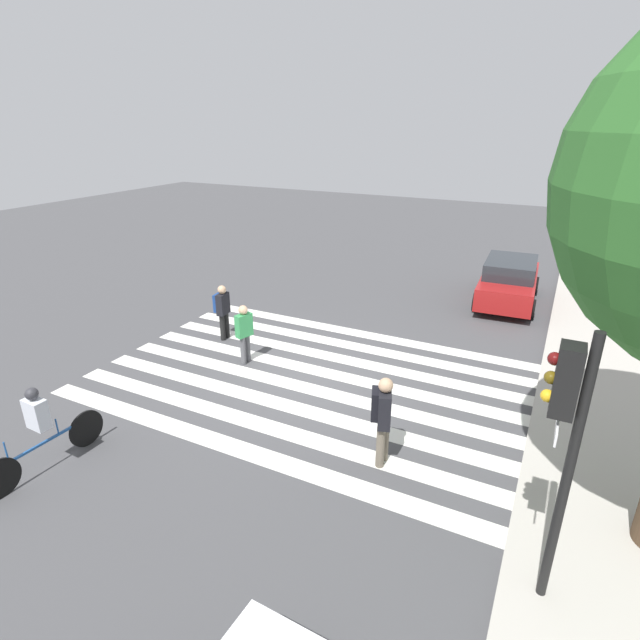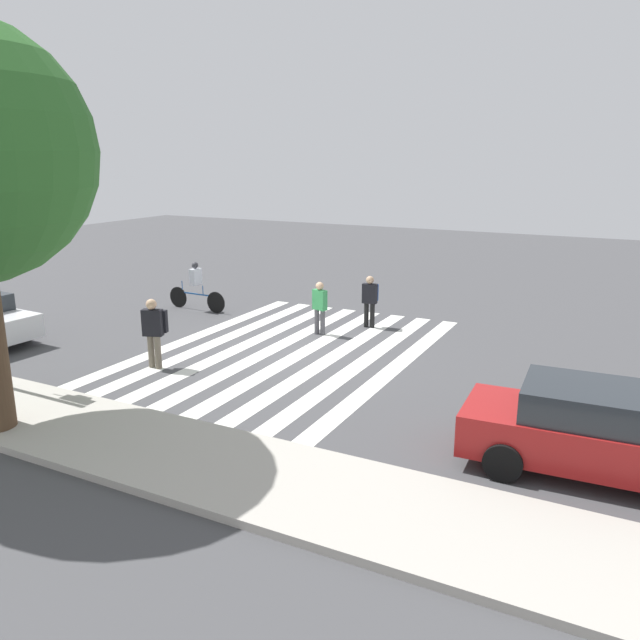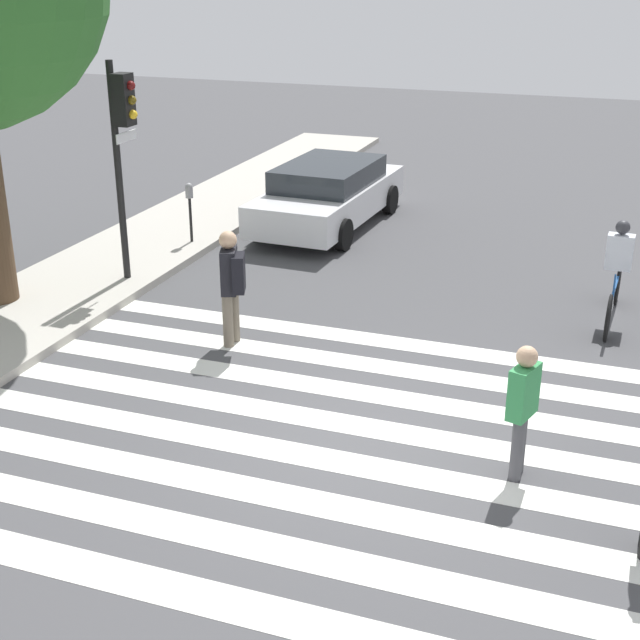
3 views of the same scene
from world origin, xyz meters
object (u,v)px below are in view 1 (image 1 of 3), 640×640
Objects in this scene: pedestrian_adult_tall_backpack at (244,331)px; cyclist_far_lane at (40,428)px; pedestrian_child_with_backpack at (382,414)px; car_parked_dark_suv at (509,281)px; pedestrian_adult_yellow_jacket at (222,308)px; traffic_light at (565,424)px.

pedestrian_adult_tall_backpack is 0.66× the size of cyclist_far_lane.
pedestrian_child_with_backpack reaches higher than car_parked_dark_suv.
cyclist_far_lane is 0.56× the size of car_parked_dark_suv.
pedestrian_adult_tall_backpack is at bearing 173.98° from cyclist_far_lane.
pedestrian_child_with_backpack reaches higher than pedestrian_adult_yellow_jacket.
pedestrian_child_with_backpack is at bearing -122.62° from traffic_light.
pedestrian_adult_yellow_jacket is 0.67× the size of cyclist_far_lane.
pedestrian_adult_tall_backpack is at bearing 48.42° from pedestrian_adult_yellow_jacket.
traffic_light reaches higher than car_parked_dark_suv.
pedestrian_child_with_backpack reaches higher than pedestrian_adult_tall_backpack.
pedestrian_adult_tall_backpack is (-3.98, -7.24, -1.80)m from traffic_light.
pedestrian_child_with_backpack is 5.03m from pedestrian_adult_tall_backpack.
car_parked_dark_suv is (-6.81, 6.80, -0.17)m from pedestrian_adult_yellow_jacket.
pedestrian_child_with_backpack is (3.23, 5.94, 0.09)m from pedestrian_adult_yellow_jacket.
pedestrian_adult_tall_backpack is at bearing -136.38° from pedestrian_child_with_backpack.
car_parked_dark_suv is at bearing 155.05° from pedestrian_child_with_backpack.
pedestrian_adult_yellow_jacket is 0.91× the size of pedestrian_child_with_backpack.
traffic_light is at bearing 53.32° from pedestrian_adult_yellow_jacket.
pedestrian_adult_yellow_jacket is 0.38× the size of car_parked_dark_suv.
cyclist_far_lane reaches higher than pedestrian_adult_yellow_jacket.
pedestrian_adult_tall_backpack is at bearing -118.82° from traffic_light.
pedestrian_adult_yellow_jacket is at bearing -47.67° from car_parked_dark_suv.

